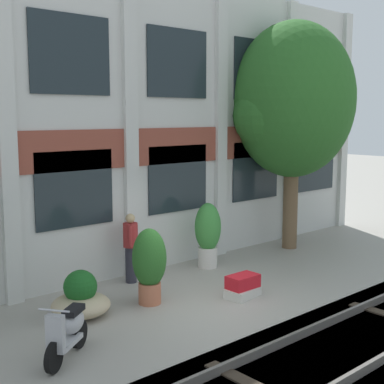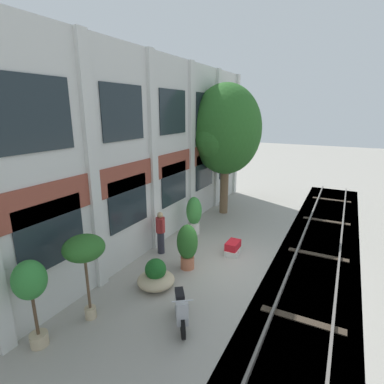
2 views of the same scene
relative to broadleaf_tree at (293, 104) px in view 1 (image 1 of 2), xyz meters
The scene contains 10 objects.
ground_plane 6.83m from the broadleaf_tree, 158.80° to the right, with size 80.00×80.00×0.00m, color #9E998E.
apartment_facade 5.19m from the broadleaf_tree, 167.46° to the left, with size 18.24×0.64×7.24m.
rail_tracks 8.26m from the broadleaf_tree, 135.62° to the right, with size 25.88×2.80×0.43m.
broadleaf_tree is the anchor object (origin of this frame).
potted_plant_glazed_jar 6.87m from the broadleaf_tree, 169.99° to the right, with size 0.71×0.71×1.58m.
potted_plant_square_trough 6.12m from the broadleaf_tree, 153.94° to the right, with size 0.83×0.57×0.48m.
potted_plant_wide_bowl 8.33m from the broadleaf_tree, behind, with size 1.15×1.15×0.92m.
potted_plant_fluted_column 4.56m from the broadleaf_tree, behind, with size 0.67×0.67×1.67m.
scooter_near_curb 9.47m from the broadleaf_tree, 165.38° to the right, with size 1.17×0.88×0.98m.
resident_by_doorway 6.34m from the broadleaf_tree, behind, with size 0.35×0.44×1.63m.
Camera 1 is at (-7.29, -7.64, 3.86)m, focal length 50.00 mm.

